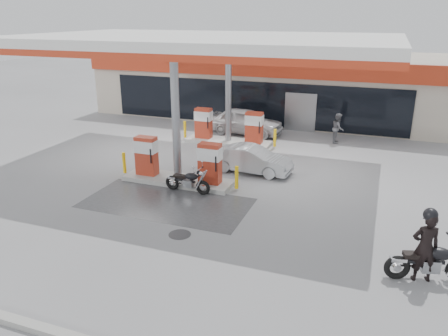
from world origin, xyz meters
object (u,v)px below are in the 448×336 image
(biker_main, at_px, (425,247))
(attendant, at_px, (338,128))
(hatchback_silver, at_px, (251,159))
(pump_island_near, at_px, (178,166))
(sedan_white, at_px, (245,121))
(parked_car_left, at_px, (164,102))
(parked_motorcycle, at_px, (188,182))
(main_motorcycle, at_px, (430,263))
(pump_island_far, at_px, (228,130))

(biker_main, xyz_separation_m, attendant, (-3.50, 12.19, -0.16))
(hatchback_silver, bearing_deg, pump_island_near, 136.03)
(sedan_white, distance_m, parked_car_left, 8.08)
(hatchback_silver, xyz_separation_m, parked_car_left, (-9.32, 9.80, 0.05))
(parked_motorcycle, bearing_deg, main_motorcycle, -18.45)
(biker_main, height_order, hatchback_silver, biker_main)
(biker_main, relative_size, attendant, 1.20)
(pump_island_far, distance_m, hatchback_silver, 4.51)
(pump_island_near, distance_m, pump_island_far, 6.00)
(parked_motorcycle, bearing_deg, biker_main, -19.28)
(attendant, height_order, parked_car_left, attendant)
(main_motorcycle, bearing_deg, pump_island_near, 139.39)
(pump_island_far, relative_size, parked_motorcycle, 2.72)
(hatchback_silver, bearing_deg, biker_main, -130.38)
(pump_island_near, xyz_separation_m, hatchback_silver, (2.42, 2.20, -0.14))
(main_motorcycle, xyz_separation_m, hatchback_silver, (-6.63, 6.18, 0.07))
(pump_island_near, distance_m, sedan_white, 8.20)
(pump_island_far, xyz_separation_m, sedan_white, (0.23, 2.20, 0.02))
(main_motorcycle, relative_size, parked_car_left, 0.50)
(pump_island_far, height_order, parked_car_left, pump_island_far)
(parked_motorcycle, bearing_deg, sedan_white, 96.49)
(pump_island_far, xyz_separation_m, biker_main, (8.86, -10.04, 0.23))
(attendant, distance_m, hatchback_silver, 6.64)
(pump_island_far, height_order, parked_motorcycle, pump_island_far)
(pump_island_near, relative_size, pump_island_far, 1.00)
(biker_main, bearing_deg, pump_island_near, -41.99)
(parked_motorcycle, xyz_separation_m, attendant, (4.53, 8.94, 0.36))
(sedan_white, bearing_deg, parked_car_left, 67.20)
(pump_island_far, bearing_deg, sedan_white, 84.11)
(biker_main, height_order, attendant, biker_main)
(parked_car_left, bearing_deg, pump_island_far, -151.65)
(pump_island_near, bearing_deg, parked_car_left, 119.91)
(main_motorcycle, height_order, biker_main, biker_main)
(pump_island_far, xyz_separation_m, attendant, (5.36, 2.15, 0.08))
(pump_island_far, distance_m, attendant, 5.77)
(attendant, distance_m, parked_car_left, 12.85)
(pump_island_far, height_order, main_motorcycle, pump_island_far)
(pump_island_near, height_order, pump_island_far, same)
(hatchback_silver, bearing_deg, parked_car_left, 47.32)
(sedan_white, bearing_deg, hatchback_silver, -154.68)
(biker_main, bearing_deg, attendant, -91.43)
(pump_island_near, relative_size, sedan_white, 1.20)
(attendant, bearing_deg, main_motorcycle, -165.45)
(biker_main, xyz_separation_m, parked_car_left, (-15.76, 16.04, -0.32))
(attendant, relative_size, hatchback_silver, 0.45)
(pump_island_far, relative_size, hatchback_silver, 1.48)
(main_motorcycle, bearing_deg, parked_car_left, 118.09)
(pump_island_near, xyz_separation_m, biker_main, (8.86, -4.04, 0.23))
(main_motorcycle, xyz_separation_m, sedan_white, (-8.82, 12.18, 0.22))
(pump_island_far, height_order, hatchback_silver, pump_island_far)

